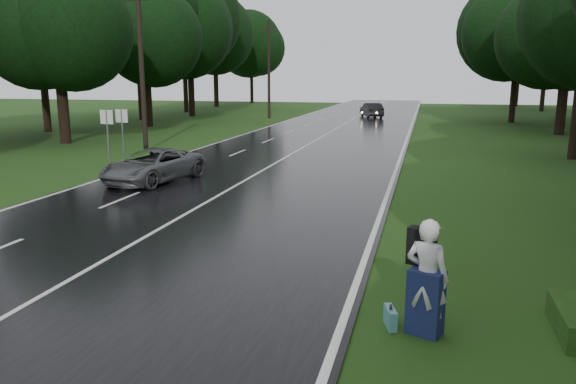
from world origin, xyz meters
TOP-DOWN VIEW (x-y plane):
  - ground at (0.00, 0.00)m, footprint 160.00×160.00m
  - road at (0.00, 20.00)m, footprint 12.00×140.00m
  - lane_center at (0.00, 20.00)m, footprint 0.12×140.00m
  - grey_car at (-3.48, 11.29)m, footprint 3.05×5.02m
  - far_car at (1.49, 48.55)m, footprint 2.90×4.69m
  - hitchhiker at (7.15, 0.48)m, footprint 0.84×0.82m
  - suitcase at (6.60, 0.57)m, footprint 0.27×0.49m
  - utility_pole_mid at (-8.50, 19.89)m, footprint 1.80×0.28m
  - utility_pole_far at (-8.50, 45.26)m, footprint 1.80×0.28m
  - road_sign_a at (-7.20, 14.08)m, footprint 0.64×0.10m
  - road_sign_b at (-7.20, 15.35)m, footprint 0.63×0.10m
  - tree_left_d at (-15.18, 21.82)m, footprint 7.91×7.91m
  - tree_left_e at (-15.78, 33.81)m, footprint 8.12×8.12m
  - tree_left_f at (-17.32, 46.10)m, footprint 9.80×9.80m
  - tree_right_d at (14.41, 22.30)m, footprint 8.28×8.28m
  - tree_right_e at (16.45, 35.22)m, footprint 7.88×7.88m
  - tree_right_f at (14.56, 45.50)m, footprint 9.14×9.14m

SIDE VIEW (x-z plane):
  - ground at x=0.00m, z-range 0.00..0.00m
  - utility_pole_mid at x=-8.50m, z-range -4.59..4.59m
  - utility_pole_far at x=-8.50m, z-range -4.71..4.71m
  - road_sign_a at x=-7.20m, z-range -1.34..1.34m
  - road_sign_b at x=-7.20m, z-range -1.31..1.31m
  - tree_left_d at x=-15.18m, z-range -6.18..6.18m
  - tree_left_e at x=-15.78m, z-range -6.34..6.34m
  - tree_left_f at x=-17.32m, z-range -7.65..7.65m
  - tree_right_d at x=14.41m, z-range -6.47..6.47m
  - tree_right_e at x=16.45m, z-range -6.16..6.16m
  - tree_right_f at x=14.56m, z-range -7.14..7.14m
  - road at x=0.00m, z-range 0.00..0.04m
  - lane_center at x=0.00m, z-range 0.04..0.05m
  - suitcase at x=6.60m, z-range 0.00..0.34m
  - grey_car at x=-3.48m, z-range 0.04..1.34m
  - far_car at x=1.49m, z-range 0.04..1.50m
  - hitchhiker at x=7.15m, z-range -0.07..1.90m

